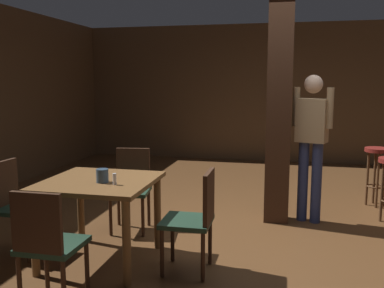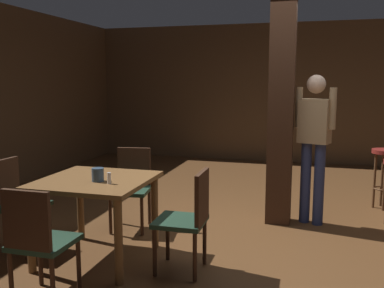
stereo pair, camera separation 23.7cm
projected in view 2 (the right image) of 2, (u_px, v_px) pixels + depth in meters
ground_plane at (254, 236)px, 4.59m from camera, size 10.80×10.80×0.00m
wall_back at (284, 93)px, 8.67m from camera, size 8.00×0.10×2.80m
pillar at (281, 103)px, 4.87m from camera, size 0.28×0.28×2.80m
dining_table at (96, 192)px, 3.92m from camera, size 0.97×0.97×0.77m
chair_west at (15, 200)px, 4.15m from camera, size 0.44×0.44×0.89m
chair_north at (132, 184)px, 4.80m from camera, size 0.48×0.48×0.89m
chair_south at (38, 239)px, 3.13m from camera, size 0.42×0.42×0.89m
chair_east at (189, 216)px, 3.66m from camera, size 0.43×0.43×0.89m
napkin_cup at (98, 175)px, 3.79m from camera, size 0.11×0.11×0.12m
salt_shaker at (109, 178)px, 3.70m from camera, size 0.03×0.03×0.10m
standing_person at (314, 138)px, 4.87m from camera, size 0.47×0.30×1.72m
bar_stool_mid at (384, 165)px, 5.52m from camera, size 0.33×0.33×0.78m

